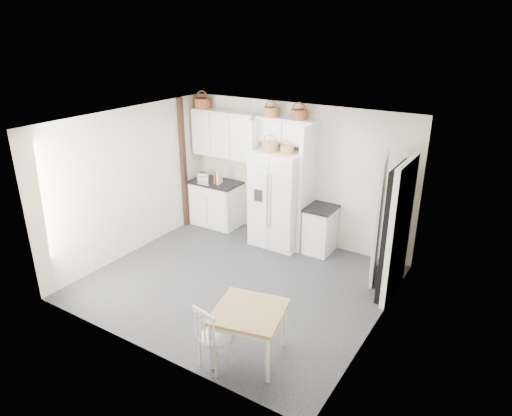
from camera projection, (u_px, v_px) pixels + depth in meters
The scene contains 27 objects.
floor at pixel (238, 282), 7.39m from camera, with size 4.50×4.50×0.00m, color black.
ceiling at pixel (235, 122), 6.42m from camera, with size 4.50×4.50×0.00m, color white.
wall_back at pixel (297, 174), 8.48m from camera, with size 4.50×4.50×0.00m, color beige.
wall_left at pixel (131, 182), 8.01m from camera, with size 4.00×4.00×0.00m, color beige.
wall_right at pixel (383, 242), 5.80m from camera, with size 4.00×4.00×0.00m, color beige.
refrigerator at pixel (279, 199), 8.39m from camera, with size 0.93×0.75×1.80m, color silver.
base_cab_left at pixel (217, 204), 9.39m from camera, with size 0.97×0.61×0.90m, color silver.
base_cab_right at pixel (320, 230), 8.25m from camera, with size 0.47×0.56×0.83m, color silver.
dining_table at pixel (249, 333), 5.61m from camera, with size 0.82×0.82×0.68m, color olive.
windsor_chair at pixel (215, 338), 5.43m from camera, with size 0.40×0.36×0.81m, color silver.
counter_left at pixel (216, 182), 9.21m from camera, with size 1.01×0.65×0.04m, color black.
counter_right at pixel (321, 208), 8.09m from camera, with size 0.51×0.60×0.04m, color black.
toaster at pixel (204, 176), 9.24m from camera, with size 0.24×0.14×0.16m, color silver.
cookbook_red at pixel (217, 178), 9.06m from camera, with size 0.03×0.15×0.22m, color #B73B21.
cookbook_cream at pixel (219, 177), 9.02m from camera, with size 0.04×0.17×0.26m, color beige.
basket_upper_a at pixel (203, 103), 8.92m from camera, with size 0.33×0.33×0.19m, color maroon.
basket_bridge_a at pixel (271, 112), 8.16m from camera, with size 0.28×0.28×0.16m, color brown.
basket_bridge_b at pixel (299, 114), 7.88m from camera, with size 0.29×0.29×0.16m, color maroon.
basket_fridge_a at pixel (270, 147), 8.03m from camera, with size 0.31×0.31×0.16m, color brown.
basket_fridge_b at pixel (287, 150), 7.87m from camera, with size 0.24×0.24×0.13m, color brown.
upper_cabinet at pixel (225, 134), 8.86m from camera, with size 1.40×0.34×0.90m, color silver.
bridge_cabinet at pixel (287, 131), 8.11m from camera, with size 1.12×0.34×0.45m, color silver.
fridge_panel_left at pixel (259, 180), 8.62m from camera, with size 0.08×0.60×2.30m, color silver.
fridge_panel_right at pixel (307, 189), 8.12m from camera, with size 0.08×0.60×2.30m, color silver.
trim_post at pixel (183, 164), 9.05m from camera, with size 0.09×0.09×2.60m, color black.
doorway_void at pixel (396, 232), 6.73m from camera, with size 0.18×0.85×2.05m, color black.
door_slab at pixel (379, 220), 7.17m from camera, with size 0.80×0.04×2.05m, color white.
Camera 1 is at (3.65, -5.28, 3.87)m, focal length 32.00 mm.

